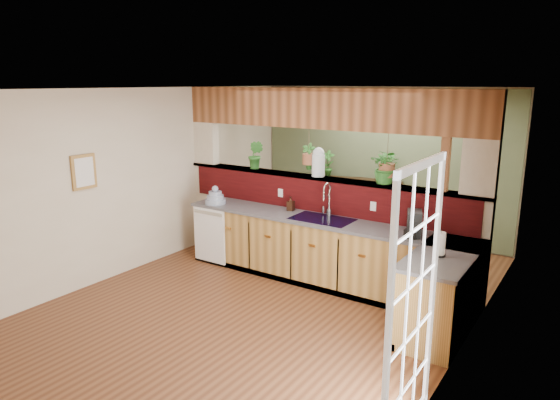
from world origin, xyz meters
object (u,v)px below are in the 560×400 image
Objects in this scene: faucet at (328,198)px; soap_dispenser at (291,204)px; coffee_maker at (414,225)px; dish_stack at (215,198)px; paper_towel at (440,244)px; shelving_console at (357,208)px; glass_jar at (318,162)px.

soap_dispenser is (-0.58, -0.01, -0.15)m from faucet.
dish_stack is at bearing 161.11° from coffee_maker.
paper_towel is (2.31, -0.72, 0.02)m from soap_dispenser.
shelving_console is (0.05, 2.13, -0.50)m from soap_dispenser.
paper_towel is (1.73, -0.73, -0.13)m from faucet.
paper_towel is 0.18× the size of shelving_console.
glass_jar is at bearing 37.22° from soap_dispenser.
dish_stack is 3.51m from paper_towel.
shelving_console is (-0.26, 1.90, -1.09)m from glass_jar.
soap_dispenser is at bearing -108.60° from shelving_console.
glass_jar reaches higher than paper_towel.
dish_stack is at bearing -170.81° from faucet.
dish_stack is at bearing -161.13° from glass_jar.
glass_jar reaches higher than shelving_console.
glass_jar is (-0.27, 0.22, 0.44)m from faucet.
paper_towel reaches higher than dish_stack.
glass_jar is (-2.01, 0.95, 0.57)m from paper_towel.
dish_stack is 1.67m from glass_jar.
soap_dispenser is at bearing -178.88° from faucet.
coffee_maker is (1.27, -0.22, -0.11)m from faucet.
faucet is 0.60m from soap_dispenser.
faucet is 1.52× the size of dish_stack.
dish_stack is at bearing -134.12° from shelving_console.
paper_towel is at bearing -68.11° from coffee_maker.
faucet is 1.88m from paper_towel.
coffee_maker is 0.69m from paper_towel.
soap_dispenser is 2.19m from shelving_console.
paper_towel is (3.48, -0.45, 0.04)m from dish_stack.
soap_dispenser is at bearing -142.78° from glass_jar.
shelving_console is at bearing 97.75° from glass_jar.
glass_jar is 0.26× the size of shelving_console.
soap_dispenser is (1.17, 0.27, 0.02)m from dish_stack.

